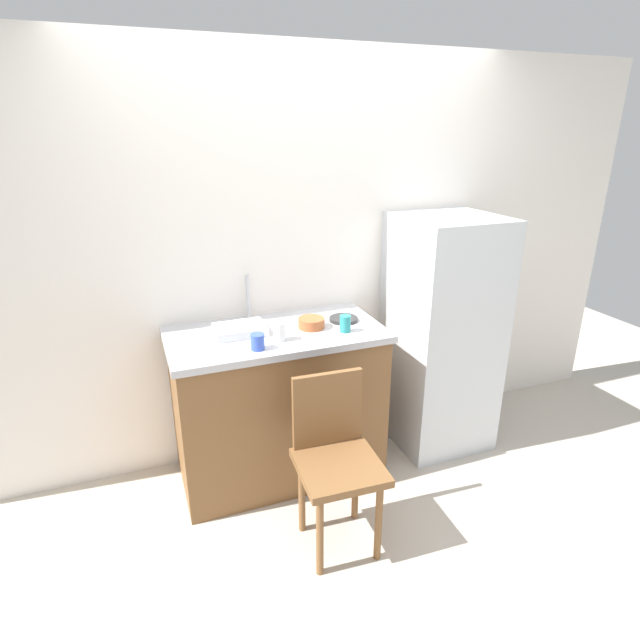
# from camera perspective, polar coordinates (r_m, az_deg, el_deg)

# --- Properties ---
(ground_plane) EXTENTS (8.00, 8.00, 0.00)m
(ground_plane) POSITION_cam_1_polar(r_m,az_deg,el_deg) (2.99, 5.29, -21.90)
(ground_plane) COLOR #BCB2A3
(back_wall) EXTENTS (4.80, 0.10, 2.46)m
(back_wall) POSITION_cam_1_polar(r_m,az_deg,el_deg) (3.22, -1.85, 6.54)
(back_wall) COLOR white
(back_wall) RESTS_ON ground_plane
(cabinet_base) EXTENTS (1.18, 0.60, 0.90)m
(cabinet_base) POSITION_cam_1_polar(r_m,az_deg,el_deg) (3.12, -4.68, -9.55)
(cabinet_base) COLOR brown
(cabinet_base) RESTS_ON ground_plane
(countertop) EXTENTS (1.22, 0.64, 0.04)m
(countertop) POSITION_cam_1_polar(r_m,az_deg,el_deg) (2.92, -4.94, -1.59)
(countertop) COLOR #B7B7BC
(countertop) RESTS_ON cabinet_base
(faucet) EXTENTS (0.02, 0.02, 0.28)m
(faucet) POSITION_cam_1_polar(r_m,az_deg,el_deg) (3.07, -7.98, 2.58)
(faucet) COLOR #B7B7BC
(faucet) RESTS_ON countertop
(refrigerator) EXTENTS (0.59, 0.62, 1.52)m
(refrigerator) POSITION_cam_1_polar(r_m,az_deg,el_deg) (3.42, 13.26, -1.49)
(refrigerator) COLOR silver
(refrigerator) RESTS_ON ground_plane
(chair) EXTENTS (0.42, 0.42, 0.89)m
(chair) POSITION_cam_1_polar(r_m,az_deg,el_deg) (2.62, 1.71, -14.76)
(chair) COLOR brown
(chair) RESTS_ON ground_plane
(dish_tray) EXTENTS (0.28, 0.20, 0.05)m
(dish_tray) POSITION_cam_1_polar(r_m,az_deg,el_deg) (2.88, -8.89, -1.08)
(dish_tray) COLOR white
(dish_tray) RESTS_ON countertop
(terracotta_bowl) EXTENTS (0.15, 0.15, 0.06)m
(terracotta_bowl) POSITION_cam_1_polar(r_m,az_deg,el_deg) (2.94, -0.97, -0.33)
(terracotta_bowl) COLOR #B25B33
(terracotta_bowl) RESTS_ON countertop
(hotplate) EXTENTS (0.17, 0.17, 0.02)m
(hotplate) POSITION_cam_1_polar(r_m,az_deg,el_deg) (3.05, 2.62, 0.11)
(hotplate) COLOR #2D2D2D
(hotplate) RESTS_ON countertop
(cup_blue) EXTENTS (0.07, 0.07, 0.08)m
(cup_blue) POSITION_cam_1_polar(r_m,az_deg,el_deg) (2.67, -6.95, -2.43)
(cup_blue) COLOR blue
(cup_blue) RESTS_ON countertop
(cup_white) EXTENTS (0.07, 0.07, 0.10)m
(cup_white) POSITION_cam_1_polar(r_m,az_deg,el_deg) (2.76, -4.53, -1.29)
(cup_white) COLOR white
(cup_white) RESTS_ON countertop
(cup_teal) EXTENTS (0.06, 0.06, 0.10)m
(cup_teal) POSITION_cam_1_polar(r_m,az_deg,el_deg) (2.88, 2.83, -0.40)
(cup_teal) COLOR teal
(cup_teal) RESTS_ON countertop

